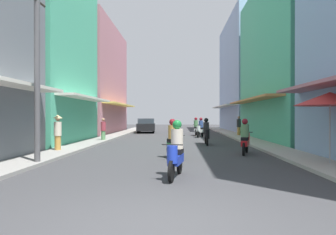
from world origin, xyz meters
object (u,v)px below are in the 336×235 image
(motorbike_silver, at_px, (196,127))
(motorbike_red, at_px, (245,138))
(motorbike_blue, at_px, (176,152))
(parked_car, at_px, (146,125))
(pedestrian_crossing, at_px, (103,130))
(pedestrian_foreground, at_px, (58,131))
(vendor_umbrella, at_px, (330,99))
(motorbike_white, at_px, (200,128))
(motorbike_black, at_px, (206,133))
(motorbike_maroon, at_px, (206,128))
(motorbike_green, at_px, (174,141))
(utility_pole, at_px, (37,72))
(pedestrian_far, at_px, (239,126))

(motorbike_silver, height_order, motorbike_red, same)
(motorbike_blue, relative_size, parked_car, 0.43)
(pedestrian_crossing, height_order, pedestrian_foreground, pedestrian_foreground)
(motorbike_silver, distance_m, vendor_umbrella, 16.99)
(motorbike_white, bearing_deg, motorbike_red, -83.67)
(motorbike_red, bearing_deg, parked_car, 109.45)
(motorbike_black, bearing_deg, motorbike_silver, 90.99)
(pedestrian_foreground, relative_size, vendor_umbrella, 0.70)
(motorbike_red, distance_m, parked_car, 18.80)
(motorbike_red, bearing_deg, pedestrian_foreground, 177.54)
(motorbike_maroon, bearing_deg, motorbike_green, -98.64)
(motorbike_blue, relative_size, pedestrian_crossing, 1.15)
(motorbike_white, height_order, pedestrian_foreground, pedestrian_foreground)
(motorbike_silver, distance_m, motorbike_blue, 18.63)
(parked_car, relative_size, pedestrian_crossing, 2.69)
(motorbike_white, xyz_separation_m, motorbike_silver, (-0.24, 2.14, 0.00))
(motorbike_silver, bearing_deg, motorbike_white, -83.70)
(motorbike_green, bearing_deg, motorbike_maroon, 81.36)
(motorbike_maroon, distance_m, pedestrian_foreground, 19.07)
(pedestrian_crossing, bearing_deg, motorbike_red, -39.57)
(motorbike_blue, xyz_separation_m, motorbike_maroon, (2.78, 22.86, -0.20))
(motorbike_maroon, bearing_deg, motorbike_black, -94.78)
(motorbike_maroon, height_order, pedestrian_crossing, pedestrian_crossing)
(motorbike_black, height_order, vendor_umbrella, vendor_umbrella)
(motorbike_red, relative_size, pedestrian_foreground, 1.00)
(motorbike_silver, xyz_separation_m, motorbike_red, (1.47, -13.22, 0.00))
(motorbike_white, relative_size, motorbike_red, 0.99)
(pedestrian_foreground, bearing_deg, vendor_umbrella, -19.07)
(motorbike_green, bearing_deg, utility_pole, -159.85)
(motorbike_silver, relative_size, motorbike_blue, 1.01)
(motorbike_black, relative_size, utility_pole, 0.29)
(parked_car, relative_size, vendor_umbrella, 1.69)
(vendor_umbrella, bearing_deg, motorbike_white, 103.02)
(motorbike_white, xyz_separation_m, utility_pole, (-6.59, -14.38, 2.51))
(vendor_umbrella, bearing_deg, parked_car, 111.67)
(motorbike_green, bearing_deg, motorbike_silver, 83.56)
(vendor_umbrella, bearing_deg, pedestrian_far, 90.30)
(motorbike_blue, relative_size, motorbike_maroon, 1.00)
(motorbike_black, bearing_deg, motorbike_maroon, 85.22)
(pedestrian_foreground, xyz_separation_m, vendor_umbrella, (10.65, -3.68, 1.28))
(motorbike_green, height_order, utility_pole, utility_pole)
(motorbike_white, relative_size, motorbike_green, 1.00)
(pedestrian_foreground, height_order, vendor_umbrella, vendor_umbrella)
(motorbike_blue, bearing_deg, motorbike_green, 91.90)
(motorbike_red, xyz_separation_m, pedestrian_crossing, (-7.94, 6.56, 0.07))
(motorbike_silver, bearing_deg, motorbike_black, -89.01)
(motorbike_green, distance_m, motorbike_black, 6.42)
(motorbike_red, distance_m, pedestrian_foreground, 8.56)
(motorbike_white, relative_size, motorbike_maroon, 0.97)
(motorbike_green, height_order, parked_car, motorbike_green)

